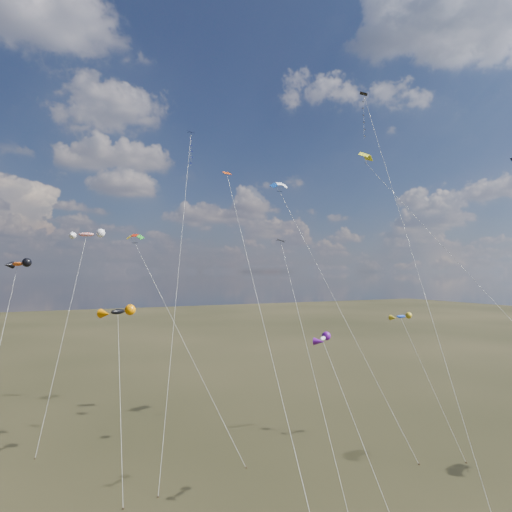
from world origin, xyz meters
name	(u,v)px	position (x,y,z in m)	size (l,w,h in m)	color
diamond_black_high	(370,133)	(12.63, 15.11, 32.72)	(6.72, 21.22, 37.94)	black
diamond_navy_tall	(189,165)	(-2.31, 33.50, 31.55)	(10.97, 25.18, 36.83)	#10154D
diamond_black_mid	(296,304)	(0.82, 11.31, 14.44)	(3.55, 15.75, 20.68)	black
diamond_orange_center	(248,260)	(-4.31, 10.68, 18.38)	(4.57, 24.83, 27.70)	#CC3E08
parafoil_yellow	(367,155)	(15.10, 18.61, 31.38)	(7.53, 28.92, 32.20)	yellow
parafoil_blue_white	(280,185)	(6.66, 24.85, 28.10)	(5.40, 19.15, 28.89)	#114BB5
parafoil_tricolor	(136,237)	(-11.06, 24.13, 20.99)	(8.71, 12.27, 21.65)	gold
novelty_black_orange	(118,312)	(-13.43, 20.23, 13.58)	(3.34, 11.10, 14.17)	black
novelty_orange_black	(17,265)	(-22.26, 31.26, 18.16)	(4.39, 11.67, 18.81)	#D04E10
novelty_white_purple	(323,340)	(-0.88, 4.58, 12.24)	(2.11, 8.38, 12.71)	white
novelty_redwhite_stripe	(86,235)	(-14.86, 35.81, 21.97)	(7.48, 13.76, 22.68)	red
novelty_blue_yellow	(401,317)	(14.21, 12.24, 12.59)	(2.37, 7.64, 13.04)	#123AC6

